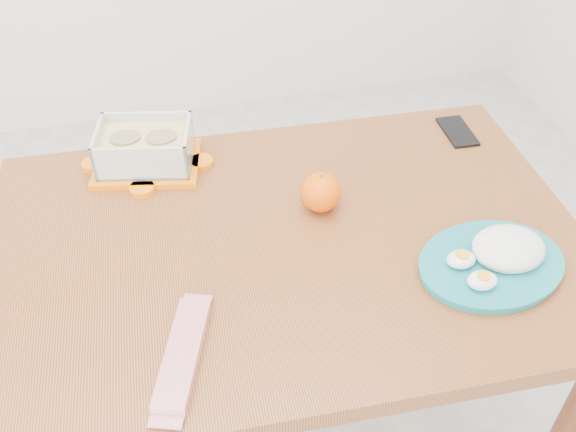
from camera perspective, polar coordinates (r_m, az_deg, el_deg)
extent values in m
cube|color=brown|center=(1.27, 0.00, -2.70)|extent=(1.19, 0.82, 0.04)
cylinder|color=brown|center=(1.79, -18.98, -6.33)|extent=(0.06, 0.06, 0.71)
cylinder|color=brown|center=(1.89, 13.63, -1.75)|extent=(0.06, 0.06, 0.71)
cube|color=orange|center=(1.47, -12.36, 4.59)|extent=(0.26, 0.22, 0.01)
cube|color=#B8BDBF|center=(1.44, -12.64, 6.13)|extent=(0.23, 0.18, 0.08)
cube|color=tan|center=(1.45, -12.59, 5.87)|extent=(0.21, 0.17, 0.05)
cylinder|color=#9A8665|center=(1.44, -14.23, 6.44)|extent=(0.08, 0.08, 0.02)
cylinder|color=#9A8665|center=(1.43, -11.16, 6.58)|extent=(0.08, 0.08, 0.02)
sphere|color=#F53504|center=(1.30, 2.93, 2.11)|extent=(0.08, 0.08, 0.08)
cylinder|color=#187785|center=(1.25, 17.56, -4.18)|extent=(0.31, 0.31, 0.02)
ellipsoid|color=silver|center=(1.25, 19.13, -2.32)|extent=(0.15, 0.14, 0.06)
ellipsoid|color=white|center=(1.22, 15.12, -3.75)|extent=(0.06, 0.05, 0.03)
ellipsoid|color=white|center=(1.19, 16.87, -5.52)|extent=(0.06, 0.05, 0.03)
cube|color=red|center=(1.08, -9.34, -11.98)|extent=(0.12, 0.22, 0.02)
cube|color=black|center=(1.60, 14.83, 7.27)|extent=(0.07, 0.13, 0.01)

